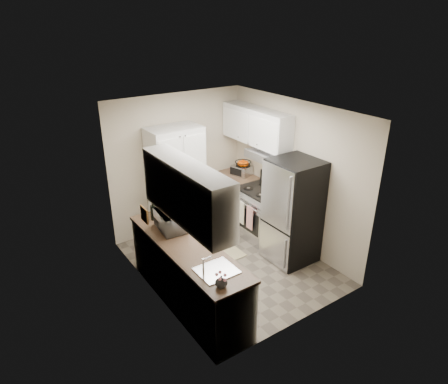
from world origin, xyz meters
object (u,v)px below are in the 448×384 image
object	(u,v)px
pantry_cabinet	(177,183)
refrigerator	(293,211)
wine_bottle	(153,211)
electric_range	(261,213)
toaster_oven	(242,170)
microwave	(171,221)

from	to	relation	value
pantry_cabinet	refrigerator	xyz separation A→B (m)	(1.14, -1.73, -0.15)
pantry_cabinet	wine_bottle	world-z (taller)	pantry_cabinet
electric_range	wine_bottle	xyz separation A→B (m)	(-2.02, 0.06, 0.59)
electric_range	wine_bottle	bearing A→B (deg)	178.21
refrigerator	wine_bottle	xyz separation A→B (m)	(-1.99, 0.86, 0.21)
electric_range	toaster_oven	world-z (taller)	electric_range
pantry_cabinet	wine_bottle	bearing A→B (deg)	-134.52
electric_range	microwave	xyz separation A→B (m)	(-1.94, -0.34, 0.58)
electric_range	refrigerator	distance (m)	0.88
microwave	electric_range	bearing A→B (deg)	-75.07
refrigerator	wine_bottle	world-z (taller)	refrigerator
pantry_cabinet	microwave	world-z (taller)	pantry_cabinet
electric_range	refrigerator	world-z (taller)	refrigerator
refrigerator	toaster_oven	bearing A→B (deg)	84.51
refrigerator	microwave	xyz separation A→B (m)	(-1.90, 0.46, 0.21)
electric_range	pantry_cabinet	bearing A→B (deg)	141.78
wine_bottle	toaster_oven	xyz separation A→B (m)	(2.14, 0.70, -0.05)
electric_range	wine_bottle	distance (m)	2.11
microwave	toaster_oven	distance (m)	2.33
refrigerator	toaster_oven	xyz separation A→B (m)	(0.15, 1.56, 0.17)
refrigerator	wine_bottle	bearing A→B (deg)	156.53
pantry_cabinet	toaster_oven	xyz separation A→B (m)	(1.29, -0.17, 0.02)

